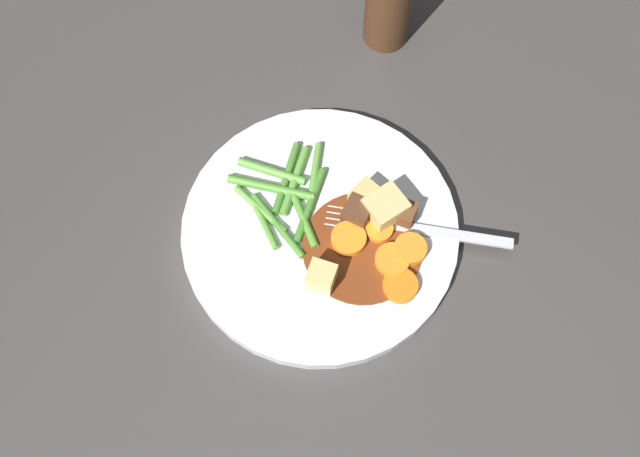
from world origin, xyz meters
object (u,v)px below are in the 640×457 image
object	(u,v)px
meat_chunk_1	(401,213)
potato_chunk_2	(385,208)
carrot_slice_0	(410,249)
carrot_slice_4	(392,260)
meat_chunk_0	(357,213)
pepper_mill	(389,2)
potato_chunk_0	(367,198)
carrot_slice_2	(400,286)
carrot_slice_1	(351,235)
potato_chunk_1	(321,277)
fork	(412,229)
dinner_plate	(320,232)
carrot_slice_3	(379,230)

from	to	relation	value
meat_chunk_1	potato_chunk_2	bearing A→B (deg)	-162.53
carrot_slice_0	carrot_slice_4	size ratio (longest dim) A/B	0.95
meat_chunk_0	pepper_mill	bearing A→B (deg)	108.05
carrot_slice_0	meat_chunk_0	world-z (taller)	meat_chunk_0
carrot_slice_4	meat_chunk_1	xyz separation A→B (m)	(-0.01, 0.04, 0.01)
meat_chunk_1	potato_chunk_0	bearing A→B (deg)	-177.32
carrot_slice_0	carrot_slice_2	bearing A→B (deg)	-79.55
carrot_slice_1	meat_chunk_0	world-z (taller)	meat_chunk_0
meat_chunk_0	carrot_slice_1	bearing A→B (deg)	-80.42
potato_chunk_1	carrot_slice_0	bearing A→B (deg)	46.81
potato_chunk_0	potato_chunk_2	bearing A→B (deg)	-8.60
potato_chunk_1	potato_chunk_2	xyz separation A→B (m)	(0.02, 0.09, 0.00)
fork	pepper_mill	distance (m)	0.23
meat_chunk_0	meat_chunk_1	bearing A→B (deg)	28.33
dinner_plate	carrot_slice_1	xyz separation A→B (m)	(0.03, 0.00, 0.01)
potato_chunk_1	meat_chunk_0	world-z (taller)	potato_chunk_1
carrot_slice_3	meat_chunk_0	xyz separation A→B (m)	(-0.02, 0.00, 0.01)
dinner_plate	carrot_slice_2	size ratio (longest dim) A/B	8.05
dinner_plate	potato_chunk_2	size ratio (longest dim) A/B	7.41
fork	dinner_plate	bearing A→B (deg)	-153.55
carrot_slice_2	potato_chunk_2	size ratio (longest dim) A/B	0.92
carrot_slice_2	meat_chunk_1	world-z (taller)	meat_chunk_1
carrot_slice_2	meat_chunk_0	distance (m)	0.08
carrot_slice_4	carrot_slice_0	bearing A→B (deg)	58.63
potato_chunk_1	meat_chunk_1	world-z (taller)	potato_chunk_1
dinner_plate	meat_chunk_1	xyz separation A→B (m)	(0.06, 0.04, 0.02)
potato_chunk_1	pepper_mill	size ratio (longest dim) A/B	0.25
potato_chunk_2	pepper_mill	size ratio (longest dim) A/B	0.33
potato_chunk_2	meat_chunk_1	size ratio (longest dim) A/B	1.38
carrot_slice_4	pepper_mill	size ratio (longest dim) A/B	0.30
carrot_slice_2	fork	xyz separation A→B (m)	(-0.01, 0.06, -0.00)
carrot_slice_1	pepper_mill	bearing A→B (deg)	107.33
potato_chunk_0	potato_chunk_2	size ratio (longest dim) A/B	0.77
carrot_slice_4	fork	bearing A→B (deg)	85.31
potato_chunk_2	fork	xyz separation A→B (m)	(0.03, -0.00, -0.01)
potato_chunk_1	potato_chunk_2	bearing A→B (deg)	75.51
carrot_slice_2	potato_chunk_1	size ratio (longest dim) A/B	1.23
meat_chunk_1	pepper_mill	xyz separation A→B (m)	(-0.10, 0.19, 0.03)
carrot_slice_0	potato_chunk_0	distance (m)	0.06
meat_chunk_1	carrot_slice_0	bearing A→B (deg)	-51.81
dinner_plate	carrot_slice_1	size ratio (longest dim) A/B	7.96
potato_chunk_0	potato_chunk_2	world-z (taller)	potato_chunk_2
carrot_slice_2	potato_chunk_1	bearing A→B (deg)	-157.33
pepper_mill	meat_chunk_1	bearing A→B (deg)	-61.37
potato_chunk_2	meat_chunk_0	xyz separation A→B (m)	(-0.02, -0.01, -0.00)
fork	carrot_slice_2	bearing A→B (deg)	-76.65
meat_chunk_0	meat_chunk_1	world-z (taller)	meat_chunk_0
carrot_slice_1	potato_chunk_0	distance (m)	0.04
potato_chunk_2	carrot_slice_0	bearing A→B (deg)	-32.55
carrot_slice_0	potato_chunk_2	world-z (taller)	potato_chunk_2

